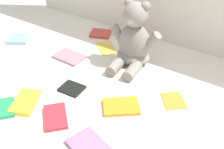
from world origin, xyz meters
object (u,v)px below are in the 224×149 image
object	(u,v)px
book_case_4	(106,48)
book_case_6	(88,145)
book_case_1	(174,100)
teddy_bear	(134,42)
book_case_8	(70,57)
book_case_0	(56,117)
book_case_5	(121,106)
book_case_12	(18,39)
book_case_11	(72,88)
book_case_3	(1,109)
book_case_7	(101,34)
book_case_9	(26,102)
book_case_2	(138,44)

from	to	relation	value
book_case_4	book_case_6	world-z (taller)	book_case_6
book_case_4	book_case_1	bearing A→B (deg)	-73.65
teddy_bear	book_case_8	world-z (taller)	teddy_bear
book_case_0	teddy_bear	bearing A→B (deg)	-142.59
book_case_5	book_case_8	xyz separation A→B (m)	(-0.38, 0.16, -0.00)
book_case_6	book_case_0	bearing A→B (deg)	94.59
book_case_8	book_case_12	world-z (taller)	book_case_12
book_case_1	book_case_11	xyz separation A→B (m)	(-0.37, -0.16, 0.00)
book_case_1	book_case_6	distance (m)	0.38
teddy_bear	book_case_5	size ratio (longest dim) A/B	2.20
book_case_3	book_case_8	bearing A→B (deg)	45.07
book_case_1	book_case_7	distance (m)	0.61
book_case_4	book_case_5	world-z (taller)	book_case_5
book_case_4	book_case_9	bearing A→B (deg)	-143.47
teddy_bear	book_case_11	size ratio (longest dim) A/B	3.21
book_case_0	book_case_8	bearing A→B (deg)	-103.69
book_case_3	book_case_11	distance (m)	0.27
book_case_0	book_case_1	bearing A→B (deg)	178.94
book_case_8	book_case_12	xyz separation A→B (m)	(-0.33, -0.01, 0.00)
book_case_1	teddy_bear	bearing A→B (deg)	-68.96
book_case_0	book_case_1	distance (m)	0.45
book_case_0	book_case_3	size ratio (longest dim) A/B	1.23
book_case_8	book_case_9	bearing A→B (deg)	13.45
book_case_6	book_case_11	world-z (taller)	book_case_6
book_case_2	book_case_11	bearing A→B (deg)	-115.58
book_case_1	book_case_6	xyz separation A→B (m)	(-0.14, -0.36, 0.00)
book_case_4	book_case_8	xyz separation A→B (m)	(-0.10, -0.16, 0.00)
book_case_0	book_case_2	distance (m)	0.61
book_case_5	book_case_8	world-z (taller)	book_case_5
book_case_0	book_case_7	distance (m)	0.64
book_case_7	book_case_11	world-z (taller)	book_case_7
book_case_3	book_case_9	bearing A→B (deg)	8.82
book_case_3	book_case_6	distance (m)	0.37
teddy_bear	book_case_5	distance (m)	0.33
book_case_0	book_case_7	world-z (taller)	book_case_7
book_case_1	book_case_2	bearing A→B (deg)	-83.21
teddy_bear	book_case_2	bearing A→B (deg)	104.71
book_case_1	book_case_12	world-z (taller)	book_case_12
book_case_12	book_case_4	bearing A→B (deg)	82.23
book_case_3	book_case_9	world-z (taller)	book_case_9
book_case_1	book_case_3	world-z (taller)	book_case_3
book_case_0	book_case_7	bearing A→B (deg)	-115.88
teddy_bear	book_case_7	bearing A→B (deg)	147.51
book_case_2	book_case_9	bearing A→B (deg)	-122.15
book_case_2	book_case_3	size ratio (longest dim) A/B	1.24
book_case_2	book_case_8	bearing A→B (deg)	-146.54
teddy_bear	book_case_9	distance (m)	0.51
book_case_3	book_case_5	distance (m)	0.44
book_case_11	book_case_12	distance (m)	0.51
teddy_bear	book_case_6	distance (m)	0.53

